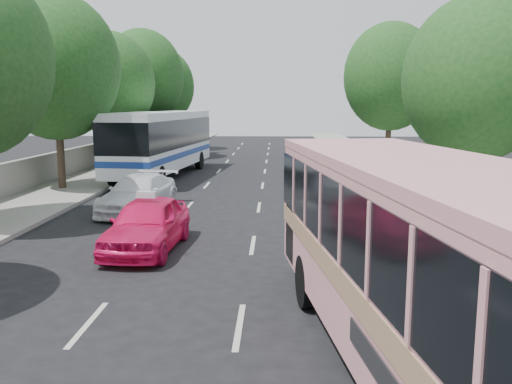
{
  "coord_description": "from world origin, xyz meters",
  "views": [
    {
      "loc": [
        1.67,
        -11.68,
        4.15
      ],
      "look_at": [
        1.1,
        4.03,
        1.6
      ],
      "focal_mm": 38.0,
      "sensor_mm": 36.0,
      "label": 1
    }
  ],
  "objects_px": {
    "pink_taxi": "(147,224)",
    "white_pickup": "(139,194)",
    "pink_bus": "(428,247)",
    "tour_coach_front": "(162,138)",
    "tour_coach_rear": "(170,132)"
  },
  "relations": [
    {
      "from": "pink_taxi",
      "to": "pink_bus",
      "type": "bearing_deg",
      "value": -47.79
    },
    {
      "from": "pink_taxi",
      "to": "tour_coach_front",
      "type": "distance_m",
      "value": 16.3
    },
    {
      "from": "white_pickup",
      "to": "tour_coach_rear",
      "type": "xyz_separation_m",
      "value": [
        -2.64,
        20.14,
        1.37
      ]
    },
    {
      "from": "white_pickup",
      "to": "tour_coach_front",
      "type": "relative_size",
      "value": 0.39
    },
    {
      "from": "pink_bus",
      "to": "pink_taxi",
      "type": "relative_size",
      "value": 2.4
    },
    {
      "from": "pink_taxi",
      "to": "tour_coach_front",
      "type": "bearing_deg",
      "value": 103.14
    },
    {
      "from": "pink_taxi",
      "to": "white_pickup",
      "type": "distance_m",
      "value": 5.82
    },
    {
      "from": "pink_bus",
      "to": "tour_coach_rear",
      "type": "bearing_deg",
      "value": 99.33
    },
    {
      "from": "pink_taxi",
      "to": "tour_coach_front",
      "type": "xyz_separation_m",
      "value": [
        -2.85,
        15.98,
        1.48
      ]
    },
    {
      "from": "white_pickup",
      "to": "tour_coach_rear",
      "type": "bearing_deg",
      "value": 104.96
    },
    {
      "from": "pink_bus",
      "to": "tour_coach_front",
      "type": "distance_m",
      "value": 24.83
    },
    {
      "from": "pink_bus",
      "to": "pink_taxi",
      "type": "bearing_deg",
      "value": 121.31
    },
    {
      "from": "pink_taxi",
      "to": "tour_coach_rear",
      "type": "relative_size",
      "value": 0.38
    },
    {
      "from": "pink_bus",
      "to": "white_pickup",
      "type": "bearing_deg",
      "value": 112.65
    },
    {
      "from": "tour_coach_front",
      "to": "tour_coach_rear",
      "type": "bearing_deg",
      "value": 104.34
    }
  ]
}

